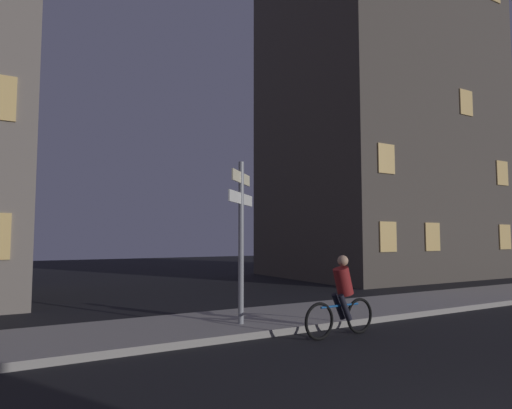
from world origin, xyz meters
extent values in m
cube|color=#9E9991|center=(0.00, 7.06, 0.07)|extent=(40.00, 2.69, 0.14)
cylinder|color=gray|center=(0.53, 6.58, 1.88)|extent=(0.12, 0.12, 3.48)
cube|color=beige|center=(0.53, 6.58, 3.27)|extent=(0.90, 0.90, 0.24)
cube|color=white|center=(0.53, 6.58, 2.81)|extent=(1.20, 1.20, 0.24)
torus|color=black|center=(1.42, 5.04, 0.36)|extent=(0.72, 0.10, 0.72)
torus|color=black|center=(2.52, 5.11, 0.36)|extent=(0.72, 0.10, 0.72)
cylinder|color=#1959A5|center=(1.97, 5.08, 0.61)|extent=(1.00, 0.11, 0.04)
cylinder|color=maroon|center=(2.07, 5.08, 1.08)|extent=(0.47, 0.35, 0.61)
sphere|color=tan|center=(2.07, 5.08, 1.50)|extent=(0.22, 0.22, 0.22)
cylinder|color=black|center=(2.02, 4.99, 0.58)|extent=(0.35, 0.14, 0.55)
cylinder|color=black|center=(2.01, 5.17, 0.58)|extent=(0.35, 0.14, 0.55)
cube|color=#4C443D|center=(13.27, 14.92, 10.89)|extent=(10.59, 8.43, 21.78)
cube|color=#F2C672|center=(9.29, 10.67, 2.00)|extent=(0.90, 0.06, 1.20)
cube|color=#F2C672|center=(11.94, 10.67, 2.00)|extent=(0.90, 0.06, 1.20)
cube|color=#F2C672|center=(17.24, 10.67, 2.00)|extent=(0.90, 0.06, 1.20)
cube|color=#F2C672|center=(9.29, 10.67, 5.13)|extent=(0.90, 0.06, 1.20)
cube|color=#F2C672|center=(17.24, 10.67, 5.13)|extent=(0.90, 0.06, 1.20)
cube|color=#F2C672|center=(14.59, 10.67, 8.26)|extent=(0.90, 0.06, 1.20)
camera|label=1|loc=(-3.91, -1.78, 1.97)|focal=30.73mm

